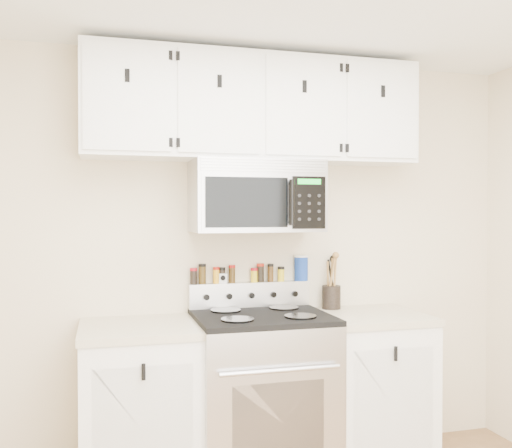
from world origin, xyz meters
The scene contains 18 objects.
back_wall centered at (0.00, 1.75, 1.25)m, with size 3.50×0.01×2.50m, color beige.
range centered at (0.00, 1.43, 0.49)m, with size 0.76×0.65×1.10m.
base_cabinet_left centered at (-0.69, 1.45, 0.46)m, with size 0.64×0.62×0.92m.
base_cabinet_right centered at (0.69, 1.45, 0.46)m, with size 0.64×0.62×0.92m.
microwave centered at (0.00, 1.55, 1.63)m, with size 0.76×0.44×0.42m.
upper_cabinets centered at (0.00, 1.58, 2.15)m, with size 2.00×0.35×0.62m.
utensil_crock centered at (0.53, 1.66, 1.01)m, with size 0.12×0.12×0.34m.
kitchen_timer centered at (-0.17, 1.71, 1.13)m, with size 0.05×0.04×0.06m, color silver.
salt_canister centered at (0.34, 1.71, 1.18)m, with size 0.09×0.09×0.16m.
spice_jar_0 centered at (-0.35, 1.71, 1.15)m, with size 0.04×0.04×0.10m.
spice_jar_1 centered at (-0.30, 1.71, 1.16)m, with size 0.05×0.05×0.12m.
spice_jar_2 centered at (-0.21, 1.71, 1.15)m, with size 0.04×0.04×0.10m.
spice_jar_3 centered at (-0.18, 1.71, 1.15)m, with size 0.04×0.04×0.10m.
spice_jar_4 centered at (-0.11, 1.71, 1.16)m, with size 0.04×0.04×0.11m.
spice_jar_5 centered at (0.03, 1.71, 1.14)m, with size 0.04×0.04×0.09m.
spice_jar_6 centered at (0.07, 1.71, 1.16)m, with size 0.05×0.05×0.11m.
spice_jar_7 centered at (0.14, 1.71, 1.16)m, with size 0.04×0.04×0.11m.
spice_jar_8 centered at (0.21, 1.71, 1.15)m, with size 0.04×0.04×0.09m.
Camera 1 is at (-0.89, -1.70, 1.53)m, focal length 40.00 mm.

